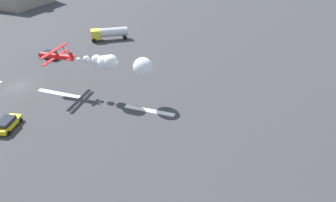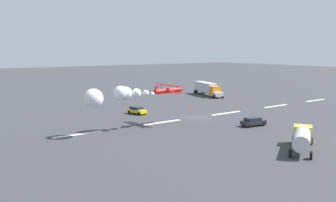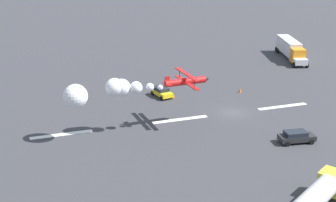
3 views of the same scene
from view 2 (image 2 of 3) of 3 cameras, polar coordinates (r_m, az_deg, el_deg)
The scene contains 13 objects.
ground_plane at distance 70.84m, azimuth 4.55°, elevation -2.61°, with size 440.00×440.00×0.00m, color #38383D.
runway_stripe_0 at distance 101.81m, azimuth 22.38°, elevation 0.10°, with size 8.00×0.90×0.01m, color white.
runway_stripe_1 at distance 88.47m, azimuth 16.76°, elevation -0.77°, with size 8.00×0.90×0.01m, color white.
runway_stripe_2 at distance 76.30m, azimuth 9.24°, elevation -1.91°, with size 8.00×0.90×0.01m, color white.
runway_stripe_3 at distance 65.95m, azimuth -0.88°, elevation -3.40°, with size 8.00×0.90×0.01m, color white.
runway_stripe_4 at distance 58.40m, azimuth -14.20°, elevation -5.17°, with size 8.00×0.90×0.01m, color white.
stunt_biplane_red at distance 57.94m, azimuth -8.02°, elevation 0.94°, with size 19.70×6.82×3.11m.
semi_truck_orange at distance 104.70m, azimuth 6.26°, elevation 2.04°, with size 6.40×14.04×3.70m.
fuel_tanker_truck at distance 50.75m, azimuth 20.53°, elevation -5.45°, with size 8.69×6.81×2.90m.
followme_car_yellow at distance 74.53m, azimuth -4.97°, elevation -1.45°, with size 2.70×4.43×1.52m.
airport_staff_sedan at distance 64.35m, azimuth 13.38°, elevation -3.18°, with size 4.70×2.50×1.52m.
traffic_cone_near at distance 80.20m, azimuth 3.62°, elevation -1.06°, with size 0.44×0.44×0.75m, color orange.
traffic_cone_far at distance 74.40m, azimuth -3.47°, elevation -1.79°, with size 0.44×0.44×0.75m, color orange.
Camera 2 is at (45.06, 53.03, 13.26)m, focal length 38.36 mm.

